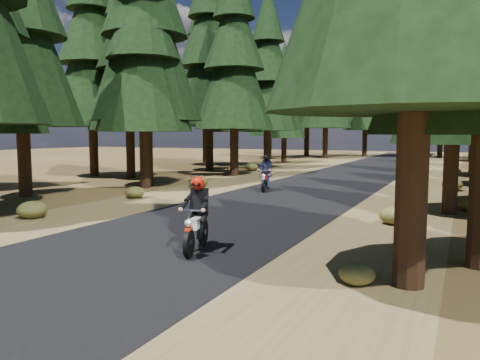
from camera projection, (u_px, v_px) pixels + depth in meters
name	position (u px, v px, depth m)	size (l,w,h in m)	color
ground	(218.00, 222.00, 13.66)	(120.00, 120.00, 0.00)	#423217
road	(279.00, 200.00, 18.15)	(6.00, 100.00, 0.01)	black
shoulder_l	(179.00, 194.00, 20.13)	(3.20, 100.00, 0.01)	brown
shoulder_r	(403.00, 208.00, 16.16)	(3.20, 100.00, 0.01)	brown
pine_forest	(364.00, 55.00, 31.77)	(34.59, 55.08, 16.32)	black
understory_shrubs	(328.00, 191.00, 19.00)	(15.45, 31.54, 0.63)	#474C1E
rider_lead	(196.00, 227.00, 10.18)	(1.02, 1.90, 1.63)	white
rider_follow	(266.00, 179.00, 20.98)	(0.95, 1.90, 1.62)	maroon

